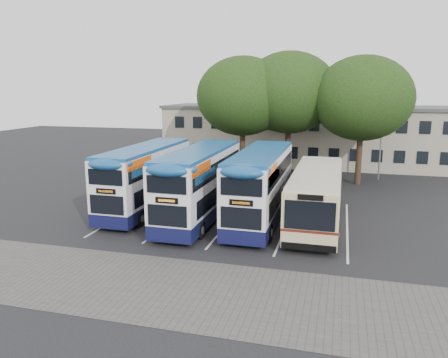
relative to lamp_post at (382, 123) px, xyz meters
The scene contains 12 objects.
ground 21.46m from the lamp_post, 106.72° to the right, with size 120.00×120.00×0.00m, color black.
paving_strip 26.71m from the lamp_post, 107.76° to the right, with size 40.00×6.00×0.01m, color #595654.
bay_lines 18.57m from the lamp_post, 123.08° to the right, with size 14.12×11.00×0.01m.
depot_building 9.43m from the lamp_post, 130.53° to the left, with size 32.40×8.40×6.20m.
lamp_post is the anchor object (origin of this frame).
tree_left 12.40m from the lamp_post, behind, with size 8.24×8.24×10.85m.
tree_mid 8.50m from the lamp_post, behind, with size 8.46×8.46×11.26m.
tree_right 3.62m from the lamp_post, 129.47° to the right, with size 8.24×8.24×10.73m.
bus_dd_left 21.51m from the lamp_post, 137.62° to the right, with size 2.51×10.34×4.31m.
bus_dd_mid 19.54m from the lamp_post, 127.00° to the right, with size 2.57×10.60×4.42m.
bus_dd_right 17.10m from the lamp_post, 118.14° to the right, with size 2.55×10.52×4.38m.
bus_single 15.48m from the lamp_post, 107.78° to the right, with size 2.82×11.08×3.30m.
Camera 1 is at (2.66, -20.51, 8.13)m, focal length 35.00 mm.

